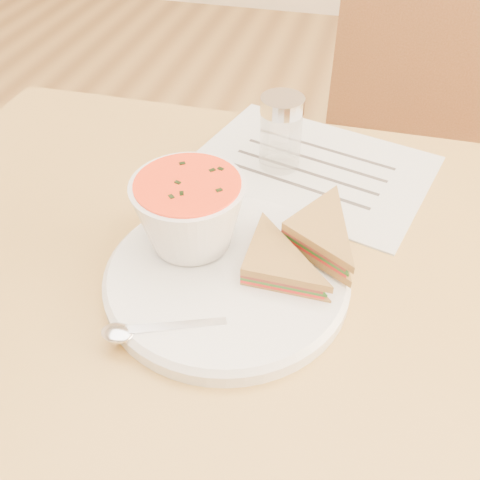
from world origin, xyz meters
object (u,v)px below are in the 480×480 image
(dining_table, at_px, (248,427))
(soup_bowl, at_px, (190,216))
(plate, at_px, (227,278))
(chair_far, at_px, (373,188))
(condiment_shaker, at_px, (281,134))

(dining_table, xyz_separation_m, soup_bowl, (-0.07, 0.00, 0.44))
(plate, bearing_deg, chair_far, 74.22)
(plate, bearing_deg, soup_bowl, 146.43)
(dining_table, height_order, chair_far, chair_far)
(dining_table, distance_m, plate, 0.38)
(chair_far, height_order, condiment_shaker, chair_far)
(chair_far, bearing_deg, condiment_shaker, 87.34)
(dining_table, xyz_separation_m, chair_far, (0.15, 0.55, 0.12))
(condiment_shaker, bearing_deg, plate, -92.61)
(chair_far, relative_size, soup_bowl, 7.74)
(dining_table, height_order, soup_bowl, soup_bowl)
(dining_table, relative_size, plate, 3.63)
(dining_table, bearing_deg, plate, -121.76)
(chair_far, relative_size, plate, 3.58)
(chair_far, height_order, plate, chair_far)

